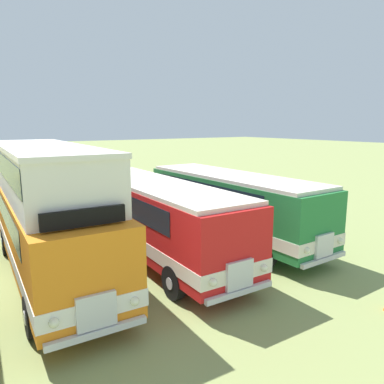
% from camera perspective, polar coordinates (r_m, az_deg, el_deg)
% --- Properties ---
extents(bus_fourth_in_row, '(2.93, 10.41, 4.49)m').
position_cam_1_polar(bus_fourth_in_row, '(13.15, -21.61, -2.04)').
color(bus_fourth_in_row, orange).
rests_on(bus_fourth_in_row, ground).
extents(bus_fifth_in_row, '(2.76, 10.49, 2.99)m').
position_cam_1_polar(bus_fifth_in_row, '(14.33, -6.01, -3.28)').
color(bus_fifth_in_row, red).
rests_on(bus_fifth_in_row, ground).
extents(bus_sixth_in_row, '(2.72, 9.91, 2.99)m').
position_cam_1_polar(bus_sixth_in_row, '(16.41, 5.97, -1.51)').
color(bus_sixth_in_row, '#237538').
rests_on(bus_sixth_in_row, ground).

